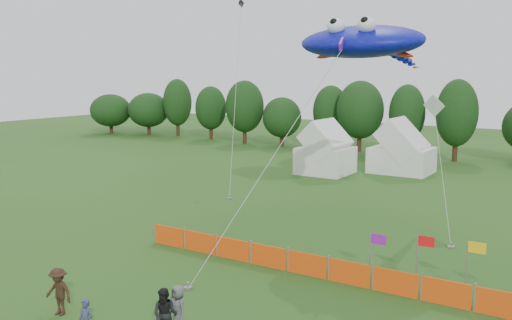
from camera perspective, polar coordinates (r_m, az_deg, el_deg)
The scene contains 11 objects.
treeline at distance 60.01m, azimuth 22.06°, elevation 3.74°, with size 104.57×8.78×8.36m.
tent_left at distance 50.09m, azimuth 6.97°, elevation 0.81°, with size 4.27×4.27×3.77m.
tent_right at distance 51.74m, azimuth 14.38°, elevation 0.79°, with size 5.19×4.15×3.66m.
barrier_fence at distance 25.11m, azimuth 7.15°, elevation -10.71°, with size 19.90×0.06×1.00m.
flag_row at distance 24.41m, azimuth 22.89°, elevation -9.73°, with size 10.73×0.67×2.25m.
spectator_b at distance 19.79m, azimuth -9.08°, elevation -15.04°, with size 0.88×0.68×1.80m, color black.
spectator_c at distance 22.64m, azimuth -19.14°, elevation -12.32°, with size 1.16×0.66×1.79m, color #301E13.
spectator_e at distance 20.38m, azimuth -7.80°, elevation -14.51°, with size 0.81×0.53×1.66m, color #54555A.
stingray_kite at distance 31.38m, azimuth 10.93°, elevation 11.48°, with size 6.91×20.24×11.61m.
small_kite_white at distance 34.59m, azimuth 17.68°, elevation 2.48°, with size 3.63×6.01×7.55m.
small_kite_dark at distance 44.97m, azimuth -2.00°, elevation 7.47°, with size 5.94×9.76×14.99m.
Camera 1 is at (12.83, -13.83, 8.90)m, focal length 40.00 mm.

